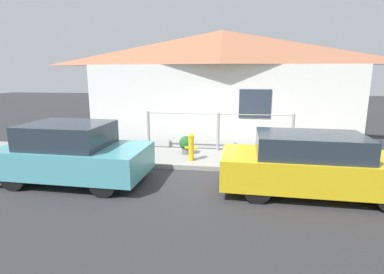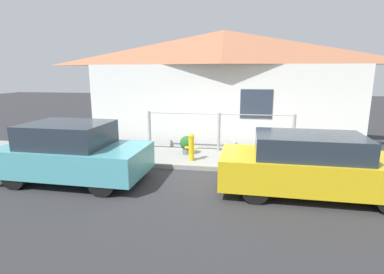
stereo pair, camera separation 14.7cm
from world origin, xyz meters
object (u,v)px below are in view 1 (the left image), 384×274
at_px(car_left, 73,153).
at_px(car_right, 314,165).
at_px(fire_hydrant, 191,146).
at_px(potted_plant_near_hydrant, 186,144).

relative_size(car_left, car_right, 0.87).
bearing_deg(car_left, car_right, 1.83).
bearing_deg(car_right, fire_hydrant, 151.38).
distance_m(car_right, fire_hydrant, 3.53).
distance_m(car_left, fire_hydrant, 3.27).
bearing_deg(potted_plant_near_hydrant, car_right, -37.15).
height_order(car_left, car_right, car_left).
relative_size(car_left, fire_hydrant, 4.41).
relative_size(car_right, fire_hydrant, 5.09).
xyz_separation_m(car_right, fire_hydrant, (-3.04, 1.79, -0.12)).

